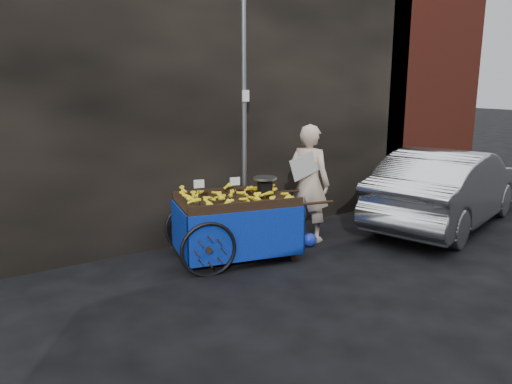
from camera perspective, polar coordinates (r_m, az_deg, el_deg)
ground at (r=7.38m, az=2.10°, el=-8.36°), size 80.00×80.00×0.00m
building_wall at (r=9.31m, az=-5.19°, el=11.74°), size 13.50×2.00×5.00m
street_pole at (r=8.16m, az=-1.36°, el=8.18°), size 0.12×0.10×4.00m
banana_cart at (r=7.45m, az=-2.69°, el=-1.69°), size 2.56×1.56×1.30m
vendor at (r=8.31m, az=6.08°, el=1.03°), size 0.88×0.84×1.95m
plastic_bag at (r=8.18m, az=6.16°, el=-5.47°), size 0.25×0.20×0.22m
parked_car at (r=9.90m, az=21.10°, el=0.55°), size 4.56×2.70×1.42m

